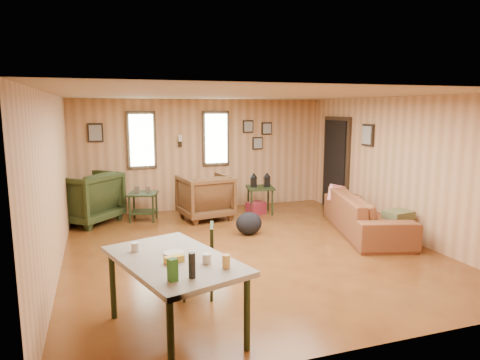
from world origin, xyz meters
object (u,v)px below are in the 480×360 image
at_px(recliner_brown, 205,194).
at_px(recliner_green, 85,195).
at_px(side_table, 260,185).
at_px(end_table, 143,201).
at_px(dining_table, 175,265).
at_px(sofa, 366,208).

height_order(recliner_brown, recliner_green, recliner_green).
distance_m(recliner_brown, side_table, 1.21).
bearing_deg(side_table, recliner_brown, -177.39).
relative_size(recliner_brown, end_table, 1.43).
bearing_deg(dining_table, recliner_brown, 54.69).
xyz_separation_m(recliner_green, side_table, (3.48, -0.34, 0.05)).
distance_m(recliner_brown, dining_table, 4.50).
height_order(sofa, end_table, sofa).
bearing_deg(recliner_green, side_table, 127.51).
xyz_separation_m(recliner_green, dining_table, (0.91, -4.68, 0.16)).
height_order(end_table, side_table, side_table).
bearing_deg(recliner_brown, side_table, 174.03).
bearing_deg(side_table, end_table, 175.93).
bearing_deg(recliner_green, sofa, 106.98).
height_order(recliner_green, side_table, recliner_green).
bearing_deg(recliner_green, end_table, 124.25).
xyz_separation_m(recliner_green, end_table, (1.07, -0.17, -0.16)).
xyz_separation_m(sofa, recliner_green, (-4.73, 2.32, 0.08)).
relative_size(sofa, dining_table, 1.39).
distance_m(sofa, recliner_green, 5.27).
bearing_deg(sofa, recliner_green, 80.16).
bearing_deg(recliner_brown, recliner_green, -18.37).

